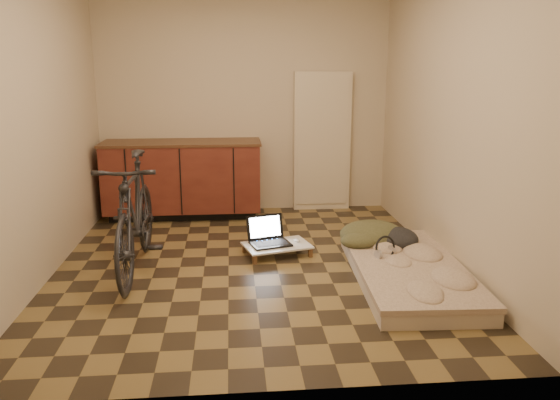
{
  "coord_description": "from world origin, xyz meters",
  "views": [
    {
      "loc": [
        -0.17,
        -4.71,
        1.79
      ],
      "look_at": [
        0.27,
        0.23,
        0.55
      ],
      "focal_mm": 35.0,
      "sensor_mm": 36.0,
      "label": 1
    }
  ],
  "objects": [
    {
      "name": "futon",
      "position": [
        1.3,
        -0.48,
        0.08
      ],
      "size": [
        0.97,
        1.87,
        0.16
      ],
      "rotation": [
        0.0,
        0.0,
        -0.05
      ],
      "color": "beige",
      "rests_on": "ground"
    },
    {
      "name": "appliance_panel",
      "position": [
        0.95,
        1.94,
        0.85
      ],
      "size": [
        0.7,
        0.1,
        1.7
      ],
      "primitive_type": "cube",
      "color": "beige",
      "rests_on": "ground"
    },
    {
      "name": "laptop",
      "position": [
        0.17,
        0.3,
        0.15
      ],
      "size": [
        0.44,
        0.42,
        0.25
      ],
      "rotation": [
        0.0,
        0.0,
        0.28
      ],
      "color": "black",
      "rests_on": "lap_desk"
    },
    {
      "name": "bicycle",
      "position": [
        -1.01,
        -0.07,
        0.57
      ],
      "size": [
        0.52,
        1.77,
        1.15
      ],
      "primitive_type": "imported",
      "rotation": [
        0.0,
        0.0,
        -0.0
      ],
      "color": "black",
      "rests_on": "ground"
    },
    {
      "name": "lap_desk",
      "position": [
        0.25,
        0.25,
        0.09
      ],
      "size": [
        0.7,
        0.55,
        0.1
      ],
      "rotation": [
        0.0,
        0.0,
        0.26
      ],
      "color": "brown",
      "rests_on": "ground"
    },
    {
      "name": "cabinets",
      "position": [
        -0.75,
        1.7,
        0.47
      ],
      "size": [
        1.84,
        0.62,
        0.91
      ],
      "color": "black",
      "rests_on": "ground"
    },
    {
      "name": "mouse",
      "position": [
        0.45,
        0.32,
        0.12
      ],
      "size": [
        0.07,
        0.09,
        0.03
      ],
      "primitive_type": "ellipsoid",
      "rotation": [
        0.0,
        0.0,
        0.17
      ],
      "color": "white",
      "rests_on": "lap_desk"
    },
    {
      "name": "room_shell",
      "position": [
        0.0,
        0.0,
        1.3
      ],
      "size": [
        3.5,
        4.0,
        2.6
      ],
      "color": "brown",
      "rests_on": "ground"
    },
    {
      "name": "clothing_pile",
      "position": [
        1.21,
        0.13,
        0.29
      ],
      "size": [
        0.67,
        0.57,
        0.26
      ],
      "primitive_type": null,
      "rotation": [
        0.0,
        0.0,
        -0.05
      ],
      "color": "#3E3F25",
      "rests_on": "futon"
    },
    {
      "name": "headphones",
      "position": [
        1.15,
        -0.29,
        0.24
      ],
      "size": [
        0.3,
        0.29,
        0.16
      ],
      "primitive_type": null,
      "rotation": [
        0.0,
        0.0,
        0.43
      ],
      "color": "black",
      "rests_on": "futon"
    }
  ]
}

